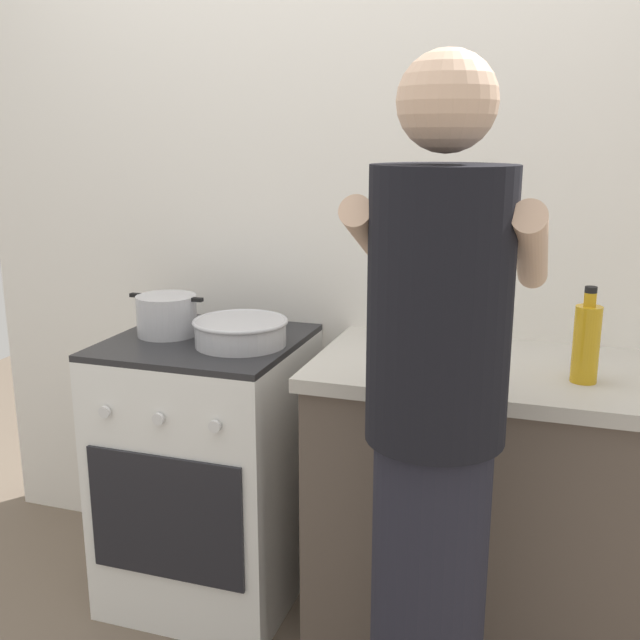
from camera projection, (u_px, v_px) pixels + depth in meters
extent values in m
plane|color=#6B5B4C|center=(293.00, 631.00, 2.36)|extent=(6.00, 6.00, 0.00)
cube|color=silver|center=(398.00, 224.00, 2.46)|extent=(3.20, 0.10, 2.50)
cube|color=brown|center=(481.00, 514.00, 2.23)|extent=(0.96, 0.56, 0.86)
cube|color=#B7B2A8|center=(489.00, 371.00, 2.12)|extent=(1.00, 0.60, 0.04)
cube|color=white|center=(210.00, 470.00, 2.50)|extent=(0.60, 0.60, 0.88)
cube|color=#232326|center=(205.00, 342.00, 2.39)|extent=(0.60, 0.60, 0.02)
cube|color=black|center=(165.00, 518.00, 2.22)|extent=(0.51, 0.01, 0.40)
cylinder|color=silver|center=(105.00, 412.00, 2.20)|extent=(0.04, 0.01, 0.04)
cylinder|color=silver|center=(158.00, 419.00, 2.14)|extent=(0.04, 0.01, 0.04)
cylinder|color=silver|center=(215.00, 426.00, 2.09)|extent=(0.04, 0.01, 0.04)
cylinder|color=#B2B2B7|center=(167.00, 315.00, 2.42)|extent=(0.20, 0.20, 0.13)
cube|color=black|center=(136.00, 295.00, 2.44)|extent=(0.04, 0.02, 0.01)
cube|color=black|center=(197.00, 300.00, 2.37)|extent=(0.04, 0.02, 0.01)
cylinder|color=#B7B7BC|center=(241.00, 333.00, 2.31)|extent=(0.28, 0.28, 0.08)
torus|color=#B7B7BC|center=(240.00, 321.00, 2.30)|extent=(0.30, 0.30, 0.01)
cylinder|color=silver|center=(417.00, 319.00, 2.36)|extent=(0.10, 0.10, 0.14)
cylinder|color=silver|center=(424.00, 293.00, 2.33)|extent=(0.02, 0.06, 0.29)
sphere|color=silver|center=(426.00, 244.00, 2.29)|extent=(0.03, 0.03, 0.03)
cylinder|color=black|center=(419.00, 296.00, 2.32)|extent=(0.03, 0.02, 0.27)
sphere|color=black|center=(420.00, 250.00, 2.29)|extent=(0.03, 0.03, 0.03)
cylinder|color=black|center=(416.00, 295.00, 2.34)|extent=(0.04, 0.03, 0.26)
sphere|color=black|center=(418.00, 249.00, 2.30)|extent=(0.03, 0.03, 0.03)
cylinder|color=white|center=(420.00, 293.00, 2.35)|extent=(0.05, 0.02, 0.27)
sphere|color=white|center=(421.00, 247.00, 2.32)|extent=(0.03, 0.03, 0.03)
cylinder|color=silver|center=(472.00, 362.00, 2.04)|extent=(0.04, 0.04, 0.06)
cylinder|color=red|center=(472.00, 349.00, 2.03)|extent=(0.04, 0.04, 0.02)
cylinder|color=gold|center=(586.00, 344.00, 1.95)|extent=(0.07, 0.07, 0.21)
cylinder|color=gold|center=(590.00, 299.00, 1.92)|extent=(0.03, 0.03, 0.04)
cylinder|color=black|center=(591.00, 290.00, 1.91)|extent=(0.03, 0.03, 0.02)
cylinder|color=black|center=(427.00, 619.00, 1.71)|extent=(0.26, 0.26, 0.90)
cylinder|color=black|center=(439.00, 307.00, 1.53)|extent=(0.30, 0.30, 0.58)
sphere|color=#D3AA8C|center=(447.00, 101.00, 1.44)|extent=(0.20, 0.20, 0.20)
cylinder|color=#D3AA8C|center=(377.00, 242.00, 1.69)|extent=(0.07, 0.41, 0.24)
cylinder|color=#D3AA8C|center=(531.00, 249.00, 1.58)|extent=(0.07, 0.41, 0.24)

